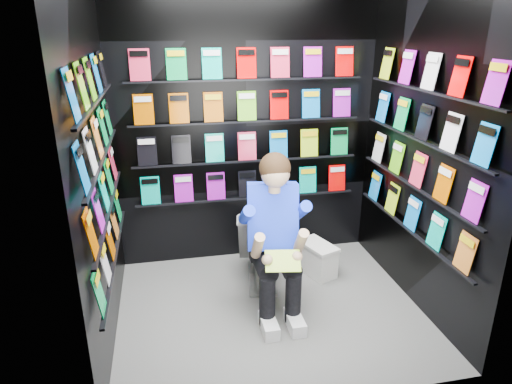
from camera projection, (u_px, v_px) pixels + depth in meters
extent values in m
plane|color=slate|center=(270.00, 310.00, 3.70)|extent=(2.40, 2.40, 0.00)
cube|color=black|center=(246.00, 126.00, 4.16)|extent=(2.40, 0.04, 2.60)
cube|color=black|center=(318.00, 208.00, 2.33)|extent=(2.40, 0.04, 2.60)
cube|color=black|center=(96.00, 165.00, 3.02)|extent=(0.04, 2.00, 2.60)
cube|color=black|center=(425.00, 147.00, 3.47)|extent=(0.04, 2.00, 2.60)
imported|color=white|center=(261.00, 242.00, 4.02)|extent=(0.54, 0.81, 0.73)
cube|color=silver|center=(317.00, 260.00, 4.20)|extent=(0.31, 0.41, 0.27)
cube|color=silver|center=(318.00, 245.00, 4.15)|extent=(0.34, 0.43, 0.03)
cube|color=green|center=(283.00, 261.00, 3.28)|extent=(0.28, 0.19, 0.11)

